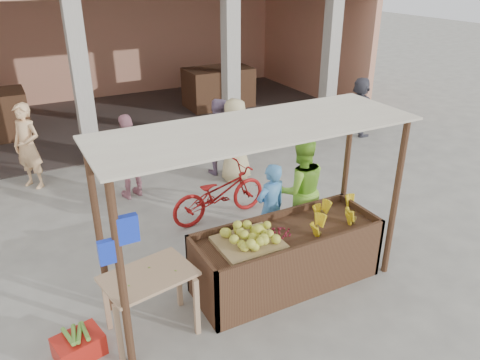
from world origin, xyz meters
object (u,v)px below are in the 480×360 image
motorcycle (219,192)px  vendor_green (300,187)px  red_crate (79,346)px  vendor_blue (271,206)px  fruit_stall (286,259)px  side_table (149,284)px

motorcycle → vendor_green: bearing=-150.5°
red_crate → vendor_green: bearing=2.1°
vendor_blue → vendor_green: size_ratio=0.85×
vendor_blue → motorcycle: bearing=-87.8°
vendor_green → red_crate: bearing=29.1°
vendor_blue → motorcycle: (-0.25, 1.31, -0.29)m
vendor_blue → vendor_green: vendor_green is taller
red_crate → motorcycle: size_ratio=0.28×
vendor_green → motorcycle: bearing=-40.7°
fruit_stall → vendor_green: vendor_green is taller
side_table → vendor_green: 2.96m
motorcycle → side_table: bearing=132.9°
fruit_stall → motorcycle: size_ratio=1.37×
side_table → motorcycle: size_ratio=0.60×
motorcycle → vendor_blue: bearing=-174.3°
fruit_stall → side_table: side_table is taller
vendor_blue → motorcycle: 1.36m
side_table → red_crate: bearing=169.2°
fruit_stall → vendor_blue: size_ratio=1.65×
side_table → red_crate: (-0.88, 0.01, -0.56)m
fruit_stall → side_table: (-1.97, -0.05, 0.30)m
fruit_stall → red_crate: 2.86m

